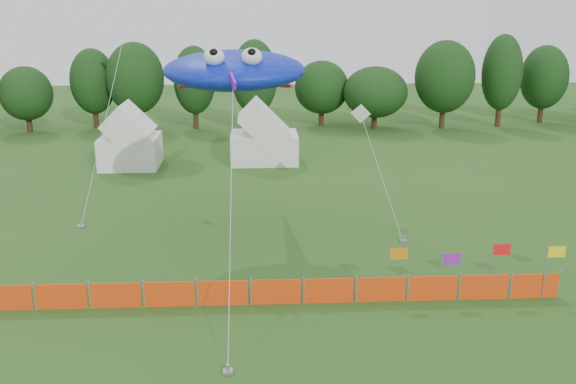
{
  "coord_description": "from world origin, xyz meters",
  "views": [
    {
      "loc": [
        -1.02,
        -13.55,
        10.89
      ],
      "look_at": [
        0.0,
        6.0,
        5.2
      ],
      "focal_mm": 40.0,
      "sensor_mm": 36.0,
      "label": 1
    }
  ],
  "objects_px": {
    "tent_left": "(130,141)",
    "barrier_fence": "(276,292)",
    "tent_right": "(264,138)",
    "stingray_kite": "(235,70)"
  },
  "relations": [
    {
      "from": "tent_left",
      "to": "barrier_fence",
      "type": "distance_m",
      "value": 24.31
    },
    {
      "from": "tent_right",
      "to": "tent_left",
      "type": "bearing_deg",
      "value": -174.62
    },
    {
      "from": "tent_right",
      "to": "stingray_kite",
      "type": "xyz_separation_m",
      "value": [
        -1.53,
        -14.78,
        6.27
      ]
    },
    {
      "from": "barrier_fence",
      "to": "stingray_kite",
      "type": "distance_m",
      "value": 11.42
    },
    {
      "from": "barrier_fence",
      "to": "stingray_kite",
      "type": "height_order",
      "value": "stingray_kite"
    },
    {
      "from": "tent_left",
      "to": "stingray_kite",
      "type": "distance_m",
      "value": 17.13
    },
    {
      "from": "tent_right",
      "to": "stingray_kite",
      "type": "relative_size",
      "value": 0.22
    },
    {
      "from": "tent_left",
      "to": "tent_right",
      "type": "xyz_separation_m",
      "value": [
        9.4,
        0.89,
        -0.06
      ]
    },
    {
      "from": "tent_right",
      "to": "stingray_kite",
      "type": "height_order",
      "value": "stingray_kite"
    },
    {
      "from": "stingray_kite",
      "to": "tent_right",
      "type": "bearing_deg",
      "value": 84.08
    }
  ]
}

